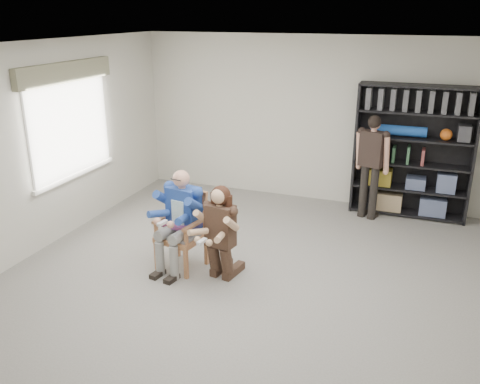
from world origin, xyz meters
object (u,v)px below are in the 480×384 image
at_px(standing_man, 371,168).
at_px(armchair, 181,231).
at_px(kneeling_woman, 219,235).
at_px(seated_man, 180,220).
at_px(bookshelf, 413,152).

bearing_deg(standing_man, armchair, -109.63).
xyz_separation_m(armchair, standing_man, (2.03, 2.55, 0.33)).
bearing_deg(armchair, kneeling_woman, -1.42).
bearing_deg(kneeling_woman, seated_man, 178.58).
bearing_deg(bookshelf, kneeling_woman, -123.97).
relative_size(armchair, bookshelf, 0.48).
distance_m(seated_man, bookshelf, 3.93).
xyz_separation_m(kneeling_woman, standing_man, (1.45, 2.67, 0.23)).
bearing_deg(seated_man, bookshelf, 58.25).
xyz_separation_m(seated_man, kneeling_woman, (0.58, -0.12, -0.06)).
height_order(kneeling_woman, standing_man, standing_man).
relative_size(kneeling_woman, standing_man, 0.72).
bearing_deg(standing_man, seated_man, -109.63).
relative_size(armchair, seated_man, 0.77).
bearing_deg(armchair, standing_man, 61.66).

